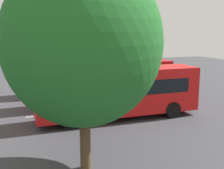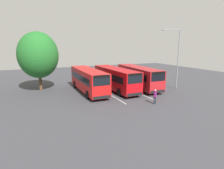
% 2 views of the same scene
% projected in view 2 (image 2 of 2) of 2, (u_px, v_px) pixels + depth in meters
% --- Properties ---
extents(ground_plane, '(65.73, 65.73, 0.00)m').
position_uv_depth(ground_plane, '(117.00, 90.00, 27.70)').
color(ground_plane, '#38383D').
extents(bus_far_left, '(10.79, 2.63, 3.28)m').
position_uv_depth(bus_far_left, '(88.00, 80.00, 26.22)').
color(bus_far_left, red).
rests_on(bus_far_left, ground).
extents(bus_center_left, '(10.84, 2.82, 3.28)m').
position_uv_depth(bus_center_left, '(116.00, 78.00, 27.45)').
color(bus_center_left, '#B70C11').
rests_on(bus_center_left, ground).
extents(bus_center_right, '(10.91, 3.12, 3.28)m').
position_uv_depth(bus_center_right, '(138.00, 76.00, 29.06)').
color(bus_center_right, '#AD191E').
rests_on(bus_center_right, ground).
extents(pedestrian, '(0.44, 0.44, 1.75)m').
position_uv_depth(pedestrian, '(155.00, 95.00, 20.89)').
color(pedestrian, '#232833').
rests_on(pedestrian, ground).
extents(street_lamp, '(1.05, 2.76, 8.96)m').
position_uv_depth(street_lamp, '(177.00, 55.00, 27.56)').
color(street_lamp, gray).
rests_on(street_lamp, ground).
extents(depot_tree, '(6.31, 5.68, 8.56)m').
position_uv_depth(depot_tree, '(38.00, 55.00, 26.39)').
color(depot_tree, '#4C3823').
rests_on(depot_tree, ground).
extents(lane_stripe_outer_left, '(13.04, 0.20, 0.01)m').
position_uv_depth(lane_stripe_outer_left, '(104.00, 91.00, 26.88)').
color(lane_stripe_outer_left, silver).
rests_on(lane_stripe_outer_left, ground).
extents(lane_stripe_inner_left, '(13.04, 0.20, 0.01)m').
position_uv_depth(lane_stripe_inner_left, '(128.00, 89.00, 28.51)').
color(lane_stripe_inner_left, silver).
rests_on(lane_stripe_inner_left, ground).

